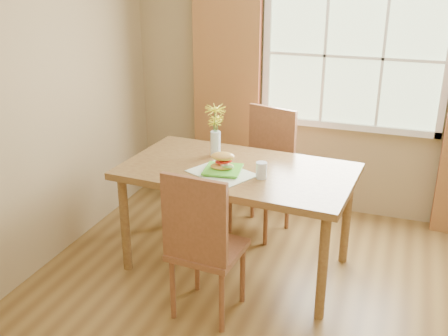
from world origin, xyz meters
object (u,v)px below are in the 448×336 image
dining_table (238,179)px  chair_near (202,241)px  chair_far (266,165)px  water_glass (261,171)px  flower_vase (215,126)px  croissant_sandwich (223,161)px

dining_table → chair_near: size_ratio=1.66×
chair_near → chair_far: bearing=92.9°
chair_near → water_glass: bearing=73.0°
dining_table → water_glass: water_glass is taller
dining_table → chair_far: (0.03, 0.71, -0.14)m
water_glass → flower_vase: flower_vase is taller
chair_near → flower_vase: (-0.24, 0.91, 0.50)m
dining_table → water_glass: (0.22, -0.13, 0.14)m
chair_far → chair_near: bearing=-75.2°
chair_far → flower_vase: size_ratio=2.70×
croissant_sandwich → flower_vase: flower_vase is taller
water_glass → chair_far: bearing=102.9°
chair_far → croissant_sandwich: (-0.11, -0.82, 0.31)m
chair_far → croissant_sandwich: chair_far is taller
croissant_sandwich → water_glass: bearing=-16.0°
chair_near → croissant_sandwich: bearing=101.3°
chair_near → flower_vase: flower_vase is taller
flower_vase → chair_near: bearing=-75.0°
croissant_sandwich → chair_near: bearing=-95.2°
water_glass → flower_vase: 0.61m
dining_table → chair_near: 0.73m
croissant_sandwich → flower_vase: 0.39m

